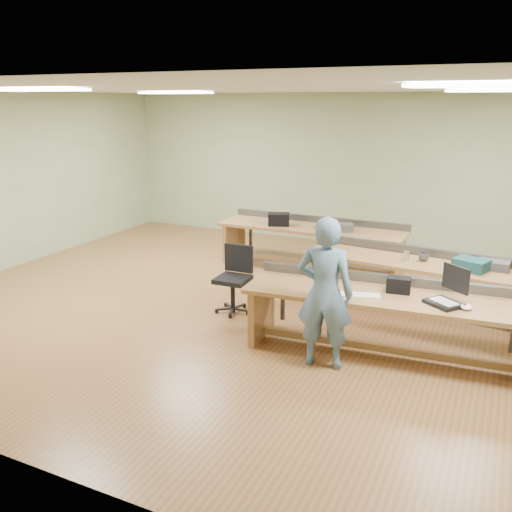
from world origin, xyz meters
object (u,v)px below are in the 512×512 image
at_px(task_chair, 234,288).
at_px(drinks_can, 406,256).
at_px(workbench_back, 312,237).
at_px(mug, 424,257).
at_px(workbench_front, 387,309).
at_px(camera_bag, 399,285).
at_px(person, 325,293).
at_px(parts_bin_teal, 471,264).
at_px(laptop_base, 444,303).
at_px(parts_bin_grey, 493,265).
at_px(workbench_mid, 414,274).

bearing_deg(task_chair, drinks_can, 21.92).
distance_m(workbench_back, mug, 2.47).
xyz_separation_m(workbench_front, camera_bag, (0.09, 0.09, 0.28)).
distance_m(person, parts_bin_teal, 2.33).
distance_m(laptop_base, mug, 1.68).
relative_size(workbench_back, parts_bin_grey, 8.21).
bearing_deg(task_chair, workbench_front, -13.88).
relative_size(parts_bin_teal, mug, 2.96).
bearing_deg(drinks_can, workbench_front, -87.53).
height_order(workbench_back, parts_bin_teal, parts_bin_teal).
bearing_deg(person, drinks_can, -111.33).
bearing_deg(task_chair, laptop_base, -13.57).
relative_size(laptop_base, parts_bin_teal, 0.87).
xyz_separation_m(workbench_front, parts_bin_grey, (1.02, 1.52, 0.24)).
xyz_separation_m(workbench_back, parts_bin_teal, (2.68, -1.48, 0.26)).
relative_size(workbench_front, parts_bin_grey, 8.32).
bearing_deg(person, workbench_back, -75.14).
distance_m(laptop_base, parts_bin_teal, 1.47).
xyz_separation_m(workbench_mid, workbench_back, (-1.96, 1.36, 0.01)).
bearing_deg(person, laptop_base, -166.23).
distance_m(camera_bag, mug, 1.43).
distance_m(laptop_base, camera_bag, 0.56).
height_order(laptop_base, task_chair, task_chair).
distance_m(mug, drinks_can, 0.24).
relative_size(task_chair, mug, 6.76).
bearing_deg(task_chair, person, -33.94).
height_order(parts_bin_teal, parts_bin_grey, parts_bin_teal).
height_order(parts_bin_grey, drinks_can, drinks_can).
bearing_deg(camera_bag, task_chair, 164.19).
relative_size(workbench_front, workbench_back, 1.01).
height_order(workbench_front, workbench_back, same).
bearing_deg(camera_bag, workbench_mid, 85.04).
bearing_deg(task_chair, camera_bag, -11.31).
xyz_separation_m(parts_bin_teal, parts_bin_grey, (0.26, 0.17, -0.02)).
distance_m(workbench_back, laptop_base, 3.88).
distance_m(person, laptop_base, 1.26).
bearing_deg(workbench_mid, laptop_base, -64.77).
relative_size(person, mug, 12.35).
bearing_deg(workbench_front, workbench_mid, 83.51).
distance_m(workbench_front, camera_bag, 0.30).
bearing_deg(workbench_mid, person, -101.26).
distance_m(workbench_mid, workbench_back, 2.39).
xyz_separation_m(camera_bag, task_chair, (-2.29, 0.37, -0.50)).
bearing_deg(workbench_back, drinks_can, -36.84).
bearing_deg(person, camera_bag, -142.84).
distance_m(workbench_front, person, 0.85).
relative_size(workbench_mid, laptop_base, 8.56).
xyz_separation_m(workbench_mid, camera_bag, (0.04, -1.39, 0.28)).
relative_size(workbench_mid, parts_bin_grey, 7.72).
height_order(laptop_base, drinks_can, drinks_can).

